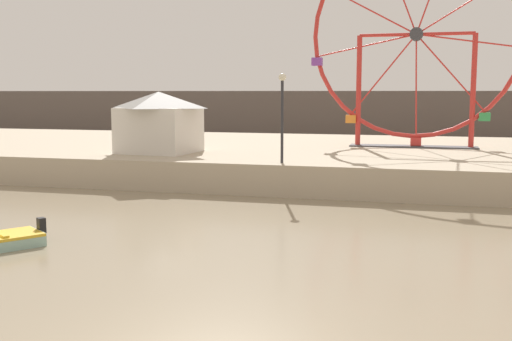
# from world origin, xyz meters

# --- Properties ---
(quay_promenade) EXTENTS (110.00, 19.22, 1.34)m
(quay_promenade) POSITION_xyz_m (0.00, 25.73, 0.67)
(quay_promenade) COLOR #B7A88E
(quay_promenade) RESTS_ON ground_plane
(distant_town_skyline) EXTENTS (140.00, 3.00, 4.40)m
(distant_town_skyline) POSITION_xyz_m (0.00, 47.67, 2.20)
(distant_town_skyline) COLOR #564C47
(distant_town_skyline) RESTS_ON ground_plane
(ferris_wheel_red_frame) EXTENTS (11.22, 1.20, 11.55)m
(ferris_wheel_red_frame) POSITION_xyz_m (2.86, 26.20, 7.13)
(ferris_wheel_red_frame) COLOR red
(ferris_wheel_red_frame) RESTS_ON quay_promenade
(carnival_booth_white_ticket) EXTENTS (4.06, 3.80, 2.99)m
(carnival_booth_white_ticket) POSITION_xyz_m (-9.21, 19.92, 2.89)
(carnival_booth_white_ticket) COLOR silver
(carnival_booth_white_ticket) RESTS_ON quay_promenade
(promenade_lamp_far) EXTENTS (0.32, 0.32, 3.75)m
(promenade_lamp_far) POSITION_xyz_m (-2.31, 16.98, 3.80)
(promenade_lamp_far) COLOR #2D2D33
(promenade_lamp_far) RESTS_ON quay_promenade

